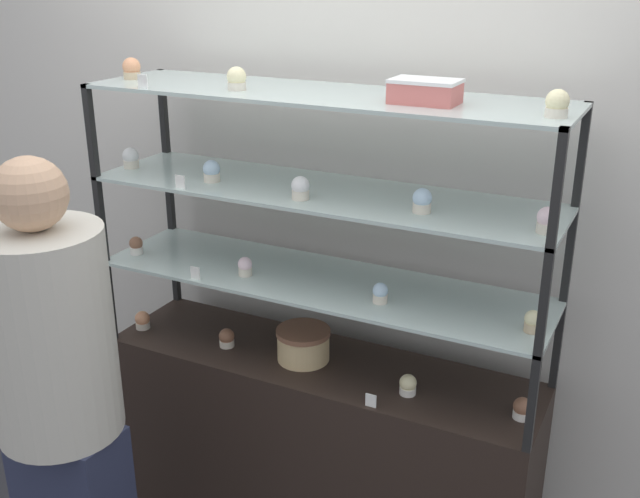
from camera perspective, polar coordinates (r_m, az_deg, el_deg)
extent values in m
cube|color=silver|center=(2.71, 3.35, 5.76)|extent=(8.00, 0.05, 2.60)
cube|color=black|center=(2.83, 0.00, -14.77)|extent=(1.54, 0.41, 0.71)
cube|color=black|center=(3.09, -11.00, -1.16)|extent=(0.02, 0.02, 0.31)
cube|color=black|center=(2.54, 17.65, -6.93)|extent=(0.02, 0.02, 0.31)
cube|color=black|center=(2.83, -15.73, -3.79)|extent=(0.02, 0.02, 0.31)
cube|color=black|center=(2.20, 15.85, -11.27)|extent=(0.02, 0.02, 0.31)
cube|color=#B2C6C1|center=(2.51, 0.00, -2.45)|extent=(1.54, 0.41, 0.01)
cube|color=black|center=(2.99, -11.40, 4.36)|extent=(0.02, 0.02, 0.31)
cube|color=black|center=(2.42, 18.45, -0.39)|extent=(0.02, 0.02, 0.31)
cube|color=black|center=(2.71, -16.37, 2.18)|extent=(0.02, 0.02, 0.31)
cube|color=black|center=(2.06, 16.70, -3.91)|extent=(0.02, 0.02, 0.31)
cube|color=#B2C6C1|center=(2.40, 0.00, 4.37)|extent=(1.54, 0.41, 0.01)
cube|color=black|center=(2.92, -11.84, 10.20)|extent=(0.02, 0.02, 0.31)
cube|color=black|center=(2.33, 19.33, 6.76)|extent=(0.02, 0.02, 0.31)
cube|color=black|center=(2.64, -17.06, 8.58)|extent=(0.02, 0.02, 0.31)
cube|color=black|center=(1.95, 17.64, 4.39)|extent=(0.02, 0.02, 0.31)
cube|color=#B2C6C1|center=(2.33, 0.00, 11.71)|extent=(1.54, 0.41, 0.01)
cylinder|color=#DBBC84|center=(2.63, -1.28, -7.45)|extent=(0.18, 0.18, 0.10)
cylinder|color=#8C5B42|center=(2.61, -1.29, -6.33)|extent=(0.19, 0.19, 0.02)
cube|color=#C66660|center=(2.15, 8.01, 11.68)|extent=(0.19, 0.12, 0.06)
cube|color=white|center=(2.15, 8.05, 12.57)|extent=(0.19, 0.12, 0.01)
cylinder|color=beige|center=(2.94, -13.34, -5.66)|extent=(0.05, 0.05, 0.03)
sphere|color=#E5996B|center=(2.93, -13.39, -5.16)|extent=(0.06, 0.06, 0.06)
cylinder|color=beige|center=(2.75, -7.10, -7.12)|extent=(0.05, 0.05, 0.03)
sphere|color=#8C5B42|center=(2.74, -7.13, -6.60)|extent=(0.06, 0.06, 0.06)
cylinder|color=white|center=(2.47, 6.69, -10.64)|extent=(0.05, 0.05, 0.03)
sphere|color=#F4EAB2|center=(2.45, 6.72, -10.09)|extent=(0.06, 0.06, 0.06)
cylinder|color=white|center=(2.42, 15.10, -12.06)|extent=(0.05, 0.05, 0.03)
sphere|color=#8C5B42|center=(2.40, 15.17, -11.50)|extent=(0.06, 0.06, 0.06)
cube|color=white|center=(2.39, 3.90, -11.45)|extent=(0.04, 0.00, 0.04)
cylinder|color=white|center=(2.80, -13.80, -0.09)|extent=(0.05, 0.05, 0.03)
sphere|color=#8C5B42|center=(2.79, -13.85, 0.43)|extent=(0.05, 0.05, 0.05)
cylinder|color=beige|center=(2.54, -5.72, -1.71)|extent=(0.05, 0.05, 0.03)
sphere|color=silver|center=(2.53, -5.74, -1.15)|extent=(0.05, 0.05, 0.05)
cylinder|color=beige|center=(2.34, 4.60, -3.77)|extent=(0.05, 0.05, 0.03)
sphere|color=silver|center=(2.33, 4.62, -3.16)|extent=(0.05, 0.05, 0.05)
cylinder|color=#CCB28C|center=(2.24, 15.85, -5.74)|extent=(0.05, 0.05, 0.03)
sphere|color=#F4EAB2|center=(2.23, 15.92, -5.11)|extent=(0.05, 0.05, 0.05)
cube|color=white|center=(2.53, -9.49, -1.82)|extent=(0.04, 0.00, 0.04)
cylinder|color=beige|center=(2.75, -14.18, 6.31)|extent=(0.05, 0.05, 0.03)
sphere|color=white|center=(2.74, -14.24, 6.91)|extent=(0.06, 0.06, 0.06)
cylinder|color=beige|center=(2.52, -8.24, 5.43)|extent=(0.05, 0.05, 0.03)
sphere|color=silver|center=(2.51, -8.27, 6.08)|extent=(0.06, 0.06, 0.06)
cylinder|color=beige|center=(2.30, -1.50, 4.16)|extent=(0.05, 0.05, 0.03)
sphere|color=white|center=(2.29, -1.50, 4.87)|extent=(0.06, 0.06, 0.06)
cylinder|color=beige|center=(2.20, 7.76, 3.14)|extent=(0.05, 0.05, 0.03)
sphere|color=silver|center=(2.19, 7.80, 3.89)|extent=(0.06, 0.06, 0.06)
cylinder|color=beige|center=(2.10, 16.86, 1.57)|extent=(0.05, 0.05, 0.03)
sphere|color=silver|center=(2.09, 16.95, 2.34)|extent=(0.06, 0.06, 0.06)
cube|color=white|center=(2.45, -10.60, 5.04)|extent=(0.04, 0.00, 0.04)
cylinder|color=#CCB28C|center=(2.68, -14.12, 12.72)|extent=(0.06, 0.06, 0.02)
sphere|color=#E5996B|center=(2.68, -14.17, 13.33)|extent=(0.06, 0.06, 0.06)
cylinder|color=beige|center=(2.38, -6.35, 12.24)|extent=(0.06, 0.06, 0.02)
sphere|color=#F4EAB2|center=(2.38, -6.38, 12.93)|extent=(0.06, 0.06, 0.06)
cylinder|color=beige|center=(2.03, 17.56, 9.89)|extent=(0.06, 0.06, 0.02)
sphere|color=#F4EAB2|center=(2.03, 17.65, 10.70)|extent=(0.06, 0.06, 0.06)
cube|color=white|center=(2.46, -13.36, 12.31)|extent=(0.04, 0.00, 0.04)
cylinder|color=beige|center=(2.26, -19.89, -6.13)|extent=(0.36, 0.36, 0.62)
sphere|color=tan|center=(2.11, -21.26, 3.92)|extent=(0.20, 0.20, 0.20)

